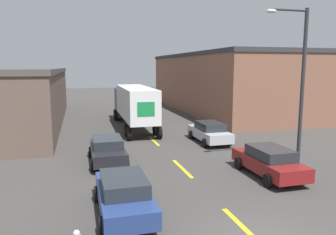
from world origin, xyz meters
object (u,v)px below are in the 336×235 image
at_px(parked_car_right_near, 269,161).
at_px(parked_car_left_far, 107,149).
at_px(semi_truck, 133,103).
at_px(parked_car_right_mid, 209,132).
at_px(street_lamp, 299,78).
at_px(parked_car_left_near, 124,194).

relative_size(parked_car_right_near, parked_car_left_far, 1.00).
relative_size(semi_truck, parked_car_right_near, 2.72).
bearing_deg(parked_car_right_mid, parked_car_right_near, -90.00).
bearing_deg(street_lamp, semi_truck, 114.30).
bearing_deg(parked_car_left_far, street_lamp, -20.52).
distance_m(parked_car_right_mid, parked_car_left_near, 12.67).
bearing_deg(semi_truck, parked_car_left_far, -106.36).
height_order(semi_truck, parked_car_right_mid, semi_truck).
distance_m(parked_car_left_far, street_lamp, 11.16).
xyz_separation_m(semi_truck, parked_car_left_near, (-3.27, -17.55, -1.47)).
bearing_deg(parked_car_right_near, semi_truck, 105.97).
bearing_deg(parked_car_right_near, parked_car_left_far, 149.26).
bearing_deg(parked_car_left_near, street_lamp, 18.52).
bearing_deg(parked_car_right_near, parked_car_left_near, -162.74).
distance_m(parked_car_right_near, parked_car_left_far, 8.86).
bearing_deg(semi_truck, parked_car_left_near, -99.84).
relative_size(parked_car_right_near, parked_car_left_near, 1.00).
relative_size(parked_car_right_near, street_lamp, 0.54).
xyz_separation_m(parked_car_right_mid, parked_car_left_far, (-7.62, -3.23, 0.00)).
height_order(semi_truck, parked_car_left_far, semi_truck).
xyz_separation_m(parked_car_right_mid, parked_car_left_near, (-7.62, -10.13, 0.00)).
bearing_deg(parked_car_right_mid, parked_car_left_far, -157.03).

